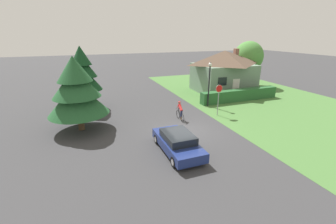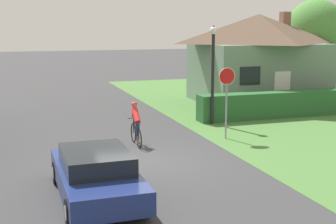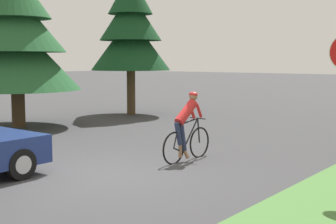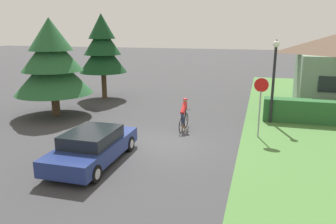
% 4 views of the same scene
% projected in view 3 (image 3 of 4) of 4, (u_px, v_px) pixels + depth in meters
% --- Properties ---
extents(ground_plane, '(140.00, 140.00, 0.00)m').
position_uv_depth(ground_plane, '(97.00, 176.00, 9.24)').
color(ground_plane, '#38383A').
extents(cyclist, '(0.44, 1.70, 1.58)m').
position_uv_depth(cyclist, '(187.00, 128.00, 10.62)').
color(cyclist, black).
rests_on(cyclist, ground).
extents(conifer_tall_near, '(4.30, 4.30, 5.46)m').
position_uv_depth(conifer_tall_near, '(16.00, 37.00, 15.80)').
color(conifer_tall_near, '#4C3823').
rests_on(conifer_tall_near, ground).
extents(conifer_tall_far, '(3.32, 3.32, 5.89)m').
position_uv_depth(conifer_tall_far, '(131.00, 29.00, 19.41)').
color(conifer_tall_far, '#4C3823').
rests_on(conifer_tall_far, ground).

